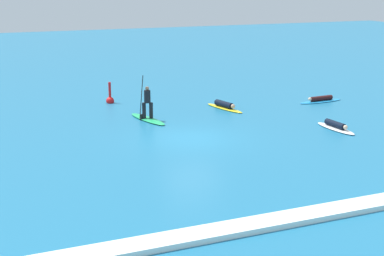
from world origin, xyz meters
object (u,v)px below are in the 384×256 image
surfer_on_blue_board (321,100)px  surfer_on_green_board (147,112)px  surfer_on_white_board (336,127)px  marker_buoy (110,99)px  surfer_on_yellow_board (225,106)px

surfer_on_blue_board → surfer_on_green_board: surfer_on_green_board is taller
surfer_on_white_board → surfer_on_blue_board: 6.64m
surfer_on_green_board → surfer_on_white_board: bearing=-136.8°
surfer_on_white_board → surfer_on_green_board: surfer_on_green_board is taller
surfer_on_green_board → marker_buoy: (-0.68, 4.99, -0.19)m
surfer_on_green_board → marker_buoy: surfer_on_green_board is taller
surfer_on_yellow_board → surfer_on_green_board: size_ratio=0.95×
surfer_on_blue_board → surfer_on_white_board: bearing=57.6°
surfer_on_blue_board → surfer_on_green_board: bearing=-1.7°
surfer_on_yellow_board → marker_buoy: size_ratio=2.26×
surfer_on_blue_board → surfer_on_green_board: (-11.13, -0.34, 0.29)m
surfer_on_white_board → marker_buoy: size_ratio=1.98×
marker_buoy → surfer_on_green_board: bearing=-82.3°
surfer_on_white_board → marker_buoy: bearing=-143.0°
surfer_on_blue_board → surfer_on_yellow_board: (-6.21, 0.51, 0.04)m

